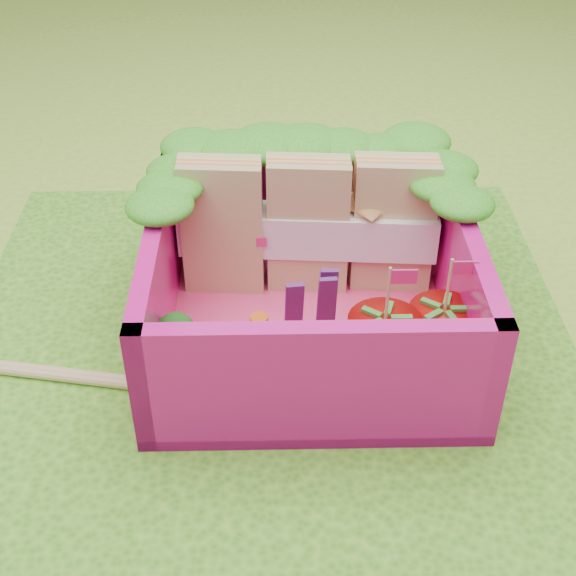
% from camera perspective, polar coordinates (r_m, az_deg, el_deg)
% --- Properties ---
extents(ground, '(14.00, 14.00, 0.00)m').
position_cam_1_polar(ground, '(3.43, -1.51, -4.27)').
color(ground, '#8BBC35').
rests_on(ground, ground).
extents(placemat, '(2.60, 2.60, 0.03)m').
position_cam_1_polar(placemat, '(3.42, -1.52, -4.08)').
color(placemat, '#469221').
rests_on(placemat, ground).
extents(bento_floor, '(1.30, 1.30, 0.05)m').
position_cam_1_polar(bento_floor, '(3.43, 1.53, -2.99)').
color(bento_floor, '#FF4181').
rests_on(bento_floor, placemat).
extents(bento_box, '(1.30, 1.30, 0.55)m').
position_cam_1_polar(bento_box, '(3.28, 1.60, 0.37)').
color(bento_box, '#DB1284').
rests_on(bento_box, placemat).
extents(lettuce_ruffle, '(1.43, 0.77, 0.11)m').
position_cam_1_polar(lettuce_ruffle, '(3.48, 1.37, 9.19)').
color(lettuce_ruffle, '#208A19').
rests_on(lettuce_ruffle, bento_box).
extents(sandwich_stack, '(1.13, 0.25, 0.62)m').
position_cam_1_polar(sandwich_stack, '(3.49, 1.49, 4.42)').
color(sandwich_stack, tan).
rests_on(sandwich_stack, bento_floor).
extents(broccoli, '(0.32, 0.32, 0.27)m').
position_cam_1_polar(broccoli, '(3.05, -7.11, -4.16)').
color(broccoli, '#79AB52').
rests_on(broccoli, bento_floor).
extents(carrot_sticks, '(0.17, 0.18, 0.26)m').
position_cam_1_polar(carrot_sticks, '(3.10, -2.96, -4.61)').
color(carrot_sticks, '#DC5112').
rests_on(carrot_sticks, bento_floor).
extents(purple_wedges, '(0.21, 0.12, 0.38)m').
position_cam_1_polar(purple_wedges, '(3.19, 1.99, -1.55)').
color(purple_wedges, '#46164F').
rests_on(purple_wedges, bento_floor).
extents(strawberry_left, '(0.29, 0.29, 0.53)m').
position_cam_1_polar(strawberry_left, '(3.10, 6.77, -4.25)').
color(strawberry_left, red).
rests_on(strawberry_left, bento_floor).
extents(strawberry_right, '(0.28, 0.28, 0.52)m').
position_cam_1_polar(strawberry_right, '(3.19, 10.81, -3.49)').
color(strawberry_right, red).
rests_on(strawberry_right, bento_floor).
extents(snap_peas, '(0.61, 0.51, 0.05)m').
position_cam_1_polar(snap_peas, '(3.26, 8.45, -4.85)').
color(snap_peas, green).
rests_on(snap_peas, bento_floor).
extents(chopsticks, '(2.42, 0.50, 0.04)m').
position_cam_1_polar(chopsticks, '(3.41, -17.97, -5.60)').
color(chopsticks, '#DEB37A').
rests_on(chopsticks, placemat).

